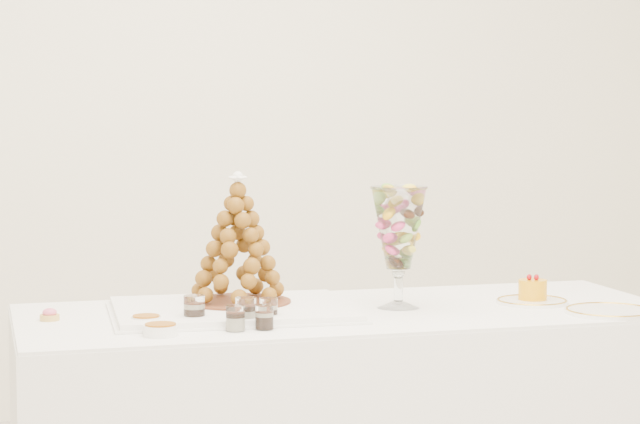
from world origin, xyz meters
name	(u,v)px	position (x,y,z in m)	size (l,w,h in m)	color
lace_tray	(233,310)	(-0.19, 0.22, 0.72)	(0.65, 0.49, 0.02)	white
macaron_vase	(399,230)	(0.29, 0.18, 0.93)	(0.16, 0.16, 0.35)	white
cake_plate	(532,302)	(0.70, 0.14, 0.71)	(0.21, 0.21, 0.01)	white
spare_plate	(610,311)	(0.82, -0.09, 0.71)	(0.25, 0.25, 0.01)	white
pink_tart	(50,315)	(-0.69, 0.26, 0.72)	(0.05, 0.05, 0.03)	tan
verrine_a	(194,310)	(-0.32, 0.09, 0.75)	(0.06, 0.06, 0.08)	white
verrine_b	(246,312)	(-0.20, 0.03, 0.74)	(0.06, 0.06, 0.07)	white
verrine_c	(268,310)	(-0.13, 0.06, 0.74)	(0.05, 0.05, 0.07)	white
verrine_d	(235,318)	(-0.24, -0.04, 0.74)	(0.05, 0.05, 0.07)	white
verrine_e	(264,317)	(-0.16, -0.05, 0.74)	(0.05, 0.05, 0.06)	white
ramekin_back	(146,321)	(-0.45, 0.10, 0.72)	(0.08, 0.08, 0.02)	white
ramekin_front	(160,330)	(-0.44, -0.05, 0.72)	(0.09, 0.09, 0.03)	white
croquembouche	(238,239)	(-0.16, 0.28, 0.91)	(0.32, 0.32, 0.37)	brown
mousse_cake	(533,289)	(0.70, 0.15, 0.75)	(0.08, 0.08, 0.07)	#F3A00B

